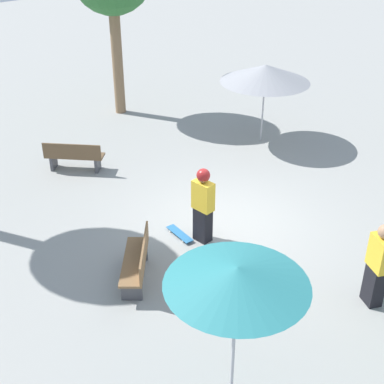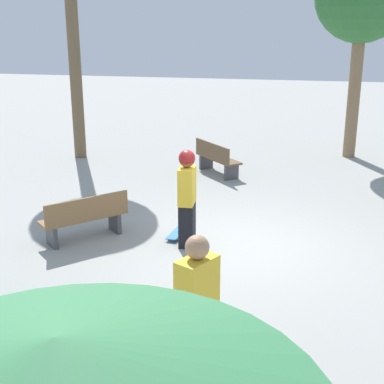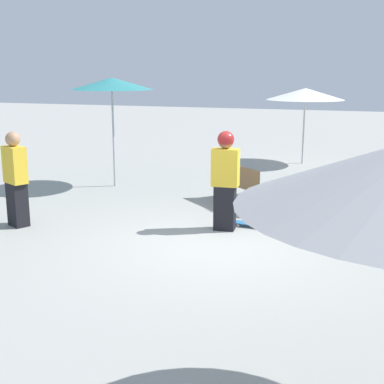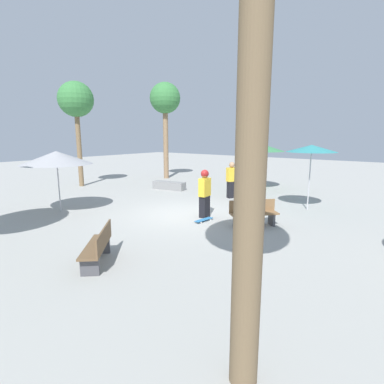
% 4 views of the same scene
% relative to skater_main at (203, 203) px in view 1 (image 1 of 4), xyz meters
% --- Properties ---
extents(ground_plane, '(60.00, 60.00, 0.00)m').
position_rel_skater_main_xyz_m(ground_plane, '(0.90, 0.13, -0.95)').
color(ground_plane, '#9E9E99').
extents(skater_main, '(0.29, 0.48, 1.76)m').
position_rel_skater_main_xyz_m(skater_main, '(0.00, 0.00, 0.00)').
color(skater_main, black).
rests_on(skater_main, ground_plane).
extents(skateboard, '(0.28, 0.82, 0.07)m').
position_rel_skater_main_xyz_m(skateboard, '(-0.29, 0.45, -0.89)').
color(skateboard, teal).
rests_on(skateboard, ground_plane).
extents(bench_near, '(1.41, 1.48, 0.85)m').
position_rel_skater_main_xyz_m(bench_near, '(-0.36, 4.80, -0.52)').
color(bench_near, '#47474C').
rests_on(bench_near, ground_plane).
extents(bench_far, '(1.40, 1.48, 0.85)m').
position_rel_skater_main_xyz_m(bench_far, '(-1.88, -0.15, -0.52)').
color(bench_far, '#47474C').
rests_on(bench_far, ground_plane).
extents(shade_umbrella_teal, '(1.94, 1.94, 2.59)m').
position_rel_skater_main_xyz_m(shade_umbrella_teal, '(-2.64, -3.49, 1.50)').
color(shade_umbrella_teal, '#B7B7BC').
rests_on(shade_umbrella_teal, ground_plane).
extents(shade_umbrella_grey, '(2.64, 2.64, 2.37)m').
position_rel_skater_main_xyz_m(shade_umbrella_grey, '(4.99, 2.77, 1.17)').
color(shade_umbrella_grey, '#B7B7BC').
rests_on(shade_umbrella_grey, ground_plane).
extents(bystander_watching, '(0.45, 0.54, 1.72)m').
position_rel_skater_main_xyz_m(bystander_watching, '(0.98, -3.62, -0.09)').
color(bystander_watching, black).
rests_on(bystander_watching, ground_plane).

